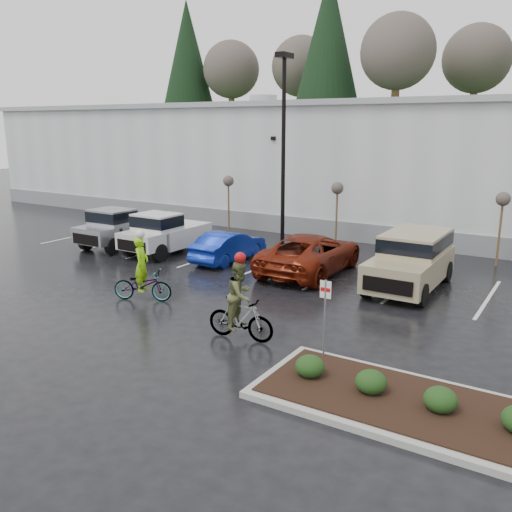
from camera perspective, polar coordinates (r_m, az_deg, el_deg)
The scene contains 20 objects.
ground at distance 15.94m, azimuth -5.82°, elevation -8.27°, with size 120.00×120.00×0.00m, color black.
warehouse at distance 34.93m, azimuth 16.90°, elevation 9.35°, with size 60.50×15.50×7.20m.
wooded_ridge at distance 57.45m, azimuth 23.05°, elevation 9.70°, with size 80.00×25.00×6.00m, color #203B18.
lamppost at distance 27.04m, azimuth 2.92°, elevation 13.14°, with size 0.50×1.00×9.22m.
sapling_west at distance 30.18m, azimuth -2.92°, elevation 7.57°, with size 0.60×0.60×3.20m.
sapling_mid at distance 27.03m, azimuth 8.55°, elevation 6.72°, with size 0.60×0.60×3.20m.
sapling_east at distance 25.05m, azimuth 24.54°, elevation 5.09°, with size 0.60×0.60×3.20m.
curb_island at distance 12.34m, azimuth 18.72°, elevation -15.51°, with size 8.00×3.00×0.15m, color gray.
mulch_bed at distance 12.30m, azimuth 18.75°, elevation -15.12°, with size 7.60×2.60×0.04m, color black.
shrub_a at distance 13.05m, azimuth 5.69°, elevation -11.48°, with size 0.70×0.70×0.52m, color black.
shrub_b at distance 12.53m, azimuth 12.01°, elevation -12.83°, with size 0.70×0.70×0.52m, color black.
shrub_c at distance 12.18m, azimuth 18.84°, elevation -14.12°, with size 0.70×0.70×0.52m, color black.
fire_lane_sign at distance 13.76m, azimuth 7.27°, elevation -5.69°, with size 0.30×0.05×2.20m.
pickup_silver at distance 27.93m, azimuth -13.53°, elevation 3.08°, with size 2.10×5.20×1.96m, color #9E9FA6, non-canonical shape.
pickup_white at distance 26.16m, azimuth -9.01°, elevation 2.59°, with size 2.10×5.20×1.96m, color silver, non-canonical shape.
car_blue at distance 24.08m, azimuth -2.89°, elevation 1.05°, with size 1.43×4.11×1.35m, color navy.
car_red at distance 22.28m, azimuth 5.77°, elevation 0.31°, with size 2.69×5.84×1.62m, color maroon.
suv_tan at distance 20.69m, azimuth 15.93°, elevation -0.58°, with size 2.20×5.10×2.06m, color tan, non-canonical shape.
cyclist_hivis at distance 19.06m, azimuth -11.87°, elevation -2.38°, with size 2.17×1.45×2.49m.
cyclist_olive at distance 15.27m, azimuth -1.65°, elevation -5.55°, with size 2.00×0.98×2.54m.
Camera 1 is at (9.13, -11.64, 5.95)m, focal length 38.00 mm.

